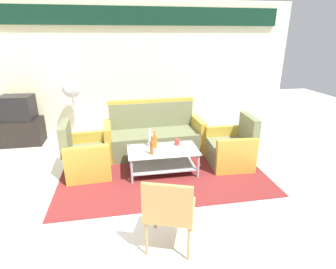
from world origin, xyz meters
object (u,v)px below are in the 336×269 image
Objects in this scene: armchair_left at (86,157)px; armchair_right at (231,149)px; couch at (154,137)px; cup at (177,142)px; bottle_clear at (150,140)px; pedestal_fan at (72,93)px; coffee_table at (163,157)px; bottle_orange at (155,141)px; tv_stand at (22,132)px; television at (17,108)px; bottle_brown at (152,147)px; wicker_chair at (169,209)px.

armchair_left is 2.39m from armchair_right.
armchair_right is at bearing 83.96° from armchair_left.
cup is (0.29, -0.70, 0.14)m from couch.
bottle_clear is 2.19m from pedestal_fan.
coffee_table is 3.64× the size of bottle_clear.
bottle_clear is at bearing 89.80° from armchair_right.
armchair_right is 8.50× the size of cup.
pedestal_fan is (-1.46, 1.68, 0.50)m from bottle_orange.
armchair_left reaches higher than bottle_orange.
armchair_left is 1.12m from bottle_orange.
bottle_orange is at bearing 81.64° from couch.
bottle_clear is 0.44m from cup.
television is (0.00, 0.00, 0.50)m from tv_stand.
armchair_right reaches higher than bottle_brown.
tv_stand reaches higher than cup.
armchair_right is 3.32m from pedestal_fan.
coffee_table is (0.03, -0.84, -0.04)m from couch.
armchair_right is at bearing 4.51° from coffee_table.
tv_stand is at bearing 146.44° from coffee_table.
cup is 0.12× the size of wicker_chair.
bottle_brown is (1.01, -0.34, 0.23)m from armchair_left.
armchair_left is 2.09m from tv_stand.
armchair_right is at bearing -31.58° from pedestal_fan.
armchair_right reaches higher than coffee_table.
armchair_right reaches higher than bottle_orange.
armchair_left reaches higher than cup.
television is 0.50× the size of pedestal_fan.
cup is 1.84m from wicker_chair.
wicker_chair reaches higher than bottle_clear.
couch is 2.15× the size of armchair_right.
pedestal_fan reaches higher than television.
couch reaches higher than cup.
bottle_brown is (-0.16, -0.98, 0.20)m from couch.
television is (-2.62, 1.74, 0.49)m from coffee_table.
bottle_clear is at bearing 84.51° from armchair_left.
television is at bearing 142.26° from bottle_brown.
cup is at bearing 89.71° from armchair_right.
bottle_brown is at bearing 102.46° from armchair_right.
couch is 0.77m from cup.
pedestal_fan is 3.73m from wicker_chair.
couch is 6.31× the size of bottle_brown.
pedestal_fan reaches higher than bottle_clear.
couch is 1.33m from armchair_left.
couch is 0.84m from coffee_table.
armchair_left reaches higher than coffee_table.
pedestal_fan is at bearing -170.32° from armchair_left.
bottle_clear reaches higher than bottle_orange.
armchair_left is 1.06× the size of tv_stand.
armchair_left is 1.05m from bottle_clear.
cup is (0.37, 0.04, -0.05)m from bottle_orange.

